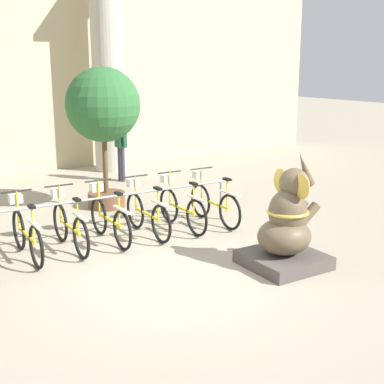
{
  "coord_description": "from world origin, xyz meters",
  "views": [
    {
      "loc": [
        -3.65,
        -6.15,
        2.94
      ],
      "look_at": [
        0.57,
        0.63,
        1.0
      ],
      "focal_mm": 50.0,
      "sensor_mm": 36.0,
      "label": 1
    }
  ],
  "objects": [
    {
      "name": "bicycle_3",
      "position": [
        -0.29,
        1.87,
        0.4
      ],
      "size": [
        0.48,
        1.64,
        0.99
      ],
      "color": "black",
      "rests_on": "ground_plane"
    },
    {
      "name": "bike_rack",
      "position": [
        -0.29,
        1.95,
        0.63
      ],
      "size": [
        4.78,
        0.05,
        0.77
      ],
      "color": "gray",
      "rests_on": "ground_plane"
    },
    {
      "name": "column_right",
      "position": [
        2.24,
        7.6,
        2.62
      ],
      "size": [
        1.08,
        1.08,
        5.16
      ],
      "color": "#ADA899",
      "rests_on": "ground_plane"
    },
    {
      "name": "elephant_statue",
      "position": [
        1.48,
        -0.54,
        0.57
      ],
      "size": [
        1.08,
        1.08,
        1.71
      ],
      "color": "#4C4742",
      "rests_on": "ground_plane"
    },
    {
      "name": "bicycle_5",
      "position": [
        1.1,
        1.85,
        0.4
      ],
      "size": [
        0.48,
        1.64,
        0.99
      ],
      "color": "black",
      "rests_on": "ground_plane"
    },
    {
      "name": "bicycle_2",
      "position": [
        -0.99,
        1.85,
        0.4
      ],
      "size": [
        0.48,
        1.64,
        0.99
      ],
      "color": "black",
      "rests_on": "ground_plane"
    },
    {
      "name": "person_pedestrian",
      "position": [
        1.87,
        6.12,
        1.07
      ],
      "size": [
        0.23,
        0.47,
        1.77
      ],
      "color": "#383342",
      "rests_on": "ground_plane"
    },
    {
      "name": "building_facade",
      "position": [
        0.0,
        8.6,
        3.0
      ],
      "size": [
        20.0,
        0.2,
        6.0
      ],
      "color": "#C6B78E",
      "rests_on": "ground_plane"
    },
    {
      "name": "potted_tree",
      "position": [
        0.54,
        3.95,
        2.02
      ],
      "size": [
        1.5,
        1.5,
        2.87
      ],
      "color": "brown",
      "rests_on": "ground_plane"
    },
    {
      "name": "bicycle_1",
      "position": [
        -1.69,
        1.81,
        0.4
      ],
      "size": [
        0.48,
        1.64,
        0.99
      ],
      "color": "black",
      "rests_on": "ground_plane"
    },
    {
      "name": "ground_plane",
      "position": [
        0.0,
        0.0,
        0.0
      ],
      "size": [
        60.0,
        60.0,
        0.0
      ],
      "primitive_type": "plane",
      "color": "#9E937F"
    },
    {
      "name": "bicycle_6",
      "position": [
        1.8,
        1.84,
        0.4
      ],
      "size": [
        0.48,
        1.64,
        0.99
      ],
      "color": "black",
      "rests_on": "ground_plane"
    },
    {
      "name": "bicycle_4",
      "position": [
        0.4,
        1.86,
        0.4
      ],
      "size": [
        0.48,
        1.64,
        0.99
      ],
      "color": "black",
      "rests_on": "ground_plane"
    }
  ]
}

